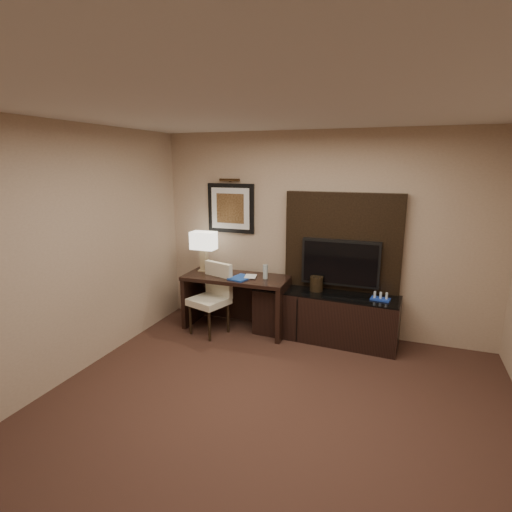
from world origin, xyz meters
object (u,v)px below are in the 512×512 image
at_px(table_lamp, 204,253).
at_px(desk_phone, 222,271).
at_px(water_bottle, 265,272).
at_px(minibar_tray, 381,297).
at_px(credenza, 325,316).
at_px(tv, 340,263).
at_px(desk_chair, 209,300).
at_px(ice_bucket, 316,284).
at_px(desk, 236,303).

relative_size(table_lamp, desk_phone, 2.85).
bearing_deg(water_bottle, minibar_tray, 0.90).
distance_m(credenza, tv, 0.73).
height_order(table_lamp, minibar_tray, table_lamp).
height_order(credenza, desk_chair, desk_chair).
bearing_deg(desk_chair, tv, 35.18).
relative_size(tv, desk_phone, 5.54).
bearing_deg(ice_bucket, minibar_tray, -5.85).
xyz_separation_m(water_bottle, ice_bucket, (0.67, 0.11, -0.12)).
distance_m(desk_chair, ice_bucket, 1.46).
relative_size(credenza, table_lamp, 3.62).
relative_size(desk, table_lamp, 2.79).
bearing_deg(desk_chair, credenza, 31.90).
bearing_deg(desk_phone, desk_chair, -96.47).
bearing_deg(tv, desk, -170.05).
relative_size(credenza, water_bottle, 9.82).
height_order(desk_phone, minibar_tray, desk_phone).
relative_size(desk_phone, water_bottle, 0.95).
distance_m(tv, table_lamp, 1.91).
bearing_deg(minibar_tray, water_bottle, -179.10).
height_order(desk, desk_chair, desk_chair).
bearing_deg(desk, tv, 8.92).
bearing_deg(minibar_tray, desk, -178.46).
relative_size(desk, tv, 1.43).
xyz_separation_m(water_bottle, minibar_tray, (1.49, 0.02, -0.18)).
height_order(desk_chair, table_lamp, table_lamp).
bearing_deg(desk, credenza, 3.67).
height_order(tv, minibar_tray, tv).
bearing_deg(desk_phone, credenza, 11.57).
height_order(desk_chair, water_bottle, water_bottle).
relative_size(water_bottle, ice_bucket, 0.98).
bearing_deg(desk_chair, water_bottle, 41.28).
bearing_deg(credenza, desk, -172.12).
xyz_separation_m(credenza, water_bottle, (-0.80, -0.07, 0.54)).
height_order(desk_phone, ice_bucket, desk_phone).
bearing_deg(tv, desk_phone, -171.54).
xyz_separation_m(credenza, table_lamp, (-1.75, -0.01, 0.70)).
bearing_deg(water_bottle, desk_phone, -177.89).
distance_m(tv, desk_chair, 1.82).
relative_size(water_bottle, minibar_tray, 0.83).
xyz_separation_m(credenza, desk_phone, (-1.43, -0.10, 0.49)).
xyz_separation_m(desk, tv, (1.37, 0.24, 0.64)).
bearing_deg(desk_phone, table_lamp, 172.25).
distance_m(water_bottle, ice_bucket, 0.69).
bearing_deg(table_lamp, water_bottle, -3.95).
bearing_deg(water_bottle, table_lamp, 176.05).
height_order(credenza, table_lamp, table_lamp).
bearing_deg(minibar_tray, credenza, 175.92).
bearing_deg(water_bottle, desk_chair, -156.61).
bearing_deg(ice_bucket, credenza, -14.94).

